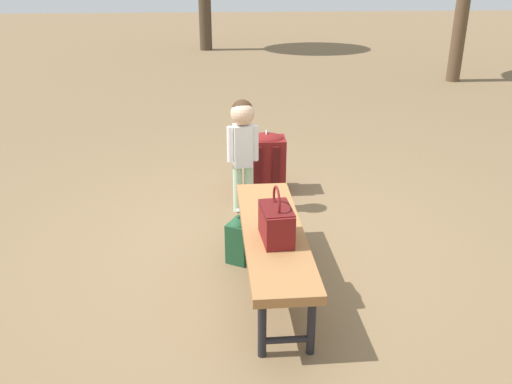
{
  "coord_description": "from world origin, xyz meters",
  "views": [
    {
      "loc": [
        -3.89,
        0.29,
        2.11
      ],
      "look_at": [
        -0.02,
        0.02,
        0.45
      ],
      "focal_mm": 38.49,
      "sensor_mm": 36.0,
      "label": 1
    }
  ],
  "objects_px": {
    "park_bench": "(273,237)",
    "handbag": "(276,222)",
    "child_standing": "(243,138)",
    "backpack_small": "(241,238)",
    "backpack_large": "(266,161)"
  },
  "relations": [
    {
      "from": "park_bench",
      "to": "handbag",
      "type": "bearing_deg",
      "value": -178.16
    },
    {
      "from": "child_standing",
      "to": "park_bench",
      "type": "bearing_deg",
      "value": -173.81
    },
    {
      "from": "handbag",
      "to": "backpack_large",
      "type": "xyz_separation_m",
      "value": [
        1.86,
        -0.1,
        -0.27
      ]
    },
    {
      "from": "handbag",
      "to": "backpack_small",
      "type": "xyz_separation_m",
      "value": [
        0.54,
        0.2,
        -0.4
      ]
    },
    {
      "from": "park_bench",
      "to": "backpack_large",
      "type": "xyz_separation_m",
      "value": [
        1.72,
        -0.1,
        -0.09
      ]
    },
    {
      "from": "child_standing",
      "to": "backpack_small",
      "type": "xyz_separation_m",
      "value": [
        -0.88,
        0.06,
        -0.5
      ]
    },
    {
      "from": "handbag",
      "to": "child_standing",
      "type": "distance_m",
      "value": 1.43
    },
    {
      "from": "backpack_large",
      "to": "backpack_small",
      "type": "height_order",
      "value": "backpack_large"
    },
    {
      "from": "handbag",
      "to": "backpack_small",
      "type": "bearing_deg",
      "value": 20.69
    },
    {
      "from": "backpack_large",
      "to": "handbag",
      "type": "bearing_deg",
      "value": 176.95
    },
    {
      "from": "handbag",
      "to": "backpack_large",
      "type": "bearing_deg",
      "value": -3.05
    },
    {
      "from": "park_bench",
      "to": "backpack_small",
      "type": "bearing_deg",
      "value": 26.56
    },
    {
      "from": "park_bench",
      "to": "child_standing",
      "type": "xyz_separation_m",
      "value": [
        1.27,
        0.14,
        0.29
      ]
    },
    {
      "from": "park_bench",
      "to": "child_standing",
      "type": "distance_m",
      "value": 1.31
    },
    {
      "from": "backpack_large",
      "to": "backpack_small",
      "type": "xyz_separation_m",
      "value": [
        -1.32,
        0.3,
        -0.13
      ]
    }
  ]
}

